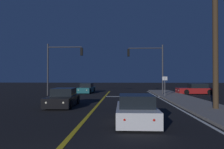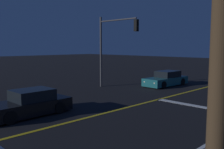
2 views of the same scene
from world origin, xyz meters
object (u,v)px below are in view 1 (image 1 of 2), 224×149
object	(u,v)px
utility_pole_right	(215,21)
street_sign_corner	(165,83)
car_parked_curb_teal	(86,89)
car_far_approaching_white	(136,110)
traffic_signal_near_right	(150,61)
traffic_signal_far_left	(60,61)
car_side_waiting_black	(63,98)
car_following_oncoming_red	(196,90)

from	to	relation	value
utility_pole_right	street_sign_corner	world-z (taller)	utility_pole_right
car_parked_curb_teal	car_far_approaching_white	xyz separation A→B (m)	(5.57, -19.04, -0.00)
traffic_signal_near_right	traffic_signal_far_left	bearing A→B (deg)	7.45
car_parked_curb_teal	car_far_approaching_white	bearing A→B (deg)	108.86
car_side_waiting_black	car_following_oncoming_red	size ratio (longest dim) A/B	0.94
car_following_oncoming_red	street_sign_corner	size ratio (longest dim) A/B	2.07
car_side_waiting_black	car_far_approaching_white	distance (m)	7.49
car_parked_curb_teal	car_far_approaching_white	size ratio (longest dim) A/B	1.13
traffic_signal_near_right	traffic_signal_far_left	world-z (taller)	traffic_signal_near_right
utility_pole_right	car_following_oncoming_red	bearing A→B (deg)	75.94
car_far_approaching_white	car_following_oncoming_red	distance (m)	19.68
traffic_signal_near_right	street_sign_corner	xyz separation A→B (m)	(1.22, -2.80, -2.56)
utility_pole_right	car_parked_curb_teal	bearing A→B (deg)	125.75
traffic_signal_far_left	street_sign_corner	distance (m)	12.28
car_far_approaching_white	street_sign_corner	distance (m)	13.72
traffic_signal_near_right	utility_pole_right	world-z (taller)	utility_pole_right
traffic_signal_far_left	car_parked_curb_teal	bearing A→B (deg)	62.48
car_side_waiting_black	car_following_oncoming_red	xyz separation A→B (m)	(13.91, 12.07, 0.00)
traffic_signal_far_left	car_following_oncoming_red	bearing A→B (deg)	10.43
traffic_signal_near_right	car_following_oncoming_red	bearing A→B (deg)	-164.47
car_far_approaching_white	street_sign_corner	world-z (taller)	street_sign_corner
car_following_oncoming_red	street_sign_corner	xyz separation A→B (m)	(-4.85, -4.49, 0.96)
car_far_approaching_white	traffic_signal_near_right	distance (m)	16.51
car_side_waiting_black	car_far_approaching_white	size ratio (longest dim) A/B	1.05
traffic_signal_far_left	utility_pole_right	xyz separation A→B (m)	(13.33, -10.69, 1.70)
traffic_signal_near_right	utility_pole_right	bearing A→B (deg)	102.24
car_parked_curb_teal	traffic_signal_far_left	distance (m)	6.20
car_side_waiting_black	street_sign_corner	distance (m)	11.85
car_parked_curb_teal	traffic_signal_far_left	size ratio (longest dim) A/B	0.78
car_following_oncoming_red	utility_pole_right	world-z (taller)	utility_pole_right
car_parked_curb_teal	street_sign_corner	bearing A→B (deg)	150.70
car_side_waiting_black	car_parked_curb_teal	bearing A→B (deg)	-89.50
car_parked_curb_teal	utility_pole_right	distance (m)	19.47
street_sign_corner	traffic_signal_far_left	bearing A→B (deg)	173.31
car_parked_curb_teal	street_sign_corner	world-z (taller)	street_sign_corner
traffic_signal_near_right	traffic_signal_far_left	xyz separation A→B (m)	(-10.70, -1.40, -0.01)
car_following_oncoming_red	traffic_signal_far_left	world-z (taller)	traffic_signal_far_left
traffic_signal_near_right	car_far_approaching_white	bearing A→B (deg)	80.13
car_side_waiting_black	traffic_signal_far_left	bearing A→B (deg)	-73.92
car_parked_curb_teal	car_side_waiting_black	distance (m)	13.53
car_far_approaching_white	car_following_oncoming_red	bearing A→B (deg)	63.48
utility_pole_right	traffic_signal_near_right	bearing A→B (deg)	102.24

